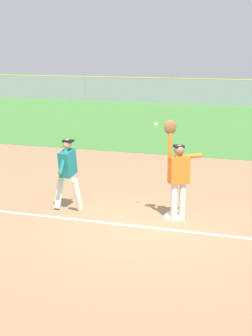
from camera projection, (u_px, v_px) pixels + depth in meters
ground_plane at (139, 228)px, 11.80m from camera, size 78.27×78.27×0.00m
outfield_grass at (245, 125)px, 27.35m from camera, size 50.11×17.64×0.01m
chalk_foul_line at (1, 211)px, 13.02m from camera, size 12.00×0.23×0.01m
first_base at (174, 216)px, 12.53m from camera, size 0.40×0.40×0.08m
fielder at (178, 171)px, 12.16m from camera, size 0.79×0.61×2.28m
runner at (68, 169)px, 12.91m from camera, size 0.72×0.84×1.72m
baseball at (156, 124)px, 12.16m from camera, size 0.07×0.07×0.07m
parked_car_silver at (140, 89)px, 41.64m from camera, size 4.59×2.52×1.25m
parked_car_black at (215, 91)px, 39.76m from camera, size 4.56×2.45×1.25m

